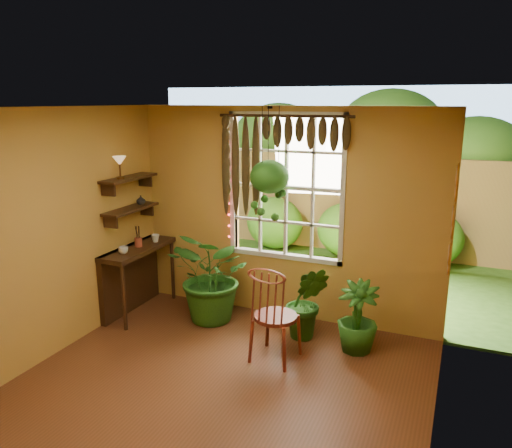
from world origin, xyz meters
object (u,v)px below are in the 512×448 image
at_px(counter_ledge, 133,271).
at_px(potted_plant_left, 214,277).
at_px(windsor_chair, 274,329).
at_px(potted_plant_mid, 307,302).
at_px(hanging_basket, 270,178).

distance_m(counter_ledge, potted_plant_left, 1.18).
xyz_separation_m(windsor_chair, potted_plant_mid, (0.17, 0.64, 0.09)).
bearing_deg(potted_plant_mid, windsor_chair, -104.60).
bearing_deg(windsor_chair, potted_plant_left, 154.17).
height_order(counter_ledge, potted_plant_left, potted_plant_left).
height_order(counter_ledge, potted_plant_mid, potted_plant_mid).
bearing_deg(windsor_chair, counter_ledge, 171.96).
xyz_separation_m(counter_ledge, hanging_basket, (1.78, 0.44, 1.30)).
bearing_deg(counter_ledge, potted_plant_left, 5.31).
xyz_separation_m(potted_plant_left, potted_plant_mid, (1.21, 0.01, -0.15)).
bearing_deg(hanging_basket, potted_plant_left, -151.78).
relative_size(counter_ledge, windsor_chair, 0.95).
bearing_deg(counter_ledge, windsor_chair, -13.23).
bearing_deg(potted_plant_left, hanging_basket, 28.22).
relative_size(potted_plant_left, potted_plant_mid, 1.33).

